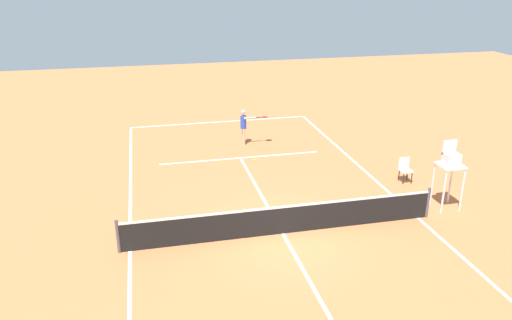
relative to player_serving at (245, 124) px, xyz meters
The scene contains 7 objects.
ground_plane 8.65m from the player_serving, 86.32° to the left, with size 60.00×60.00×0.00m, color #C66B3D.
court_lines 8.65m from the player_serving, 86.32° to the left, with size 9.50×24.97×0.01m.
tennis_net 8.61m from the player_serving, 86.32° to the left, with size 10.10×0.10×1.07m.
player_serving is the anchor object (origin of this frame).
tennis_ball 2.38m from the player_serving, 89.20° to the left, with size 0.07×0.07×0.07m, color #CCE033.
umpire_chair 9.74m from the player_serving, 124.10° to the left, with size 0.80×0.80×2.41m.
courtside_chair_mid 7.70m from the player_serving, 132.39° to the left, with size 0.44×0.46×0.95m.
Camera 1 is at (3.95, 13.42, 7.90)m, focal length 35.34 mm.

